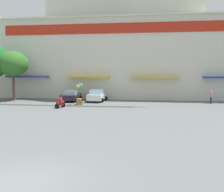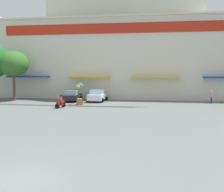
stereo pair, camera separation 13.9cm
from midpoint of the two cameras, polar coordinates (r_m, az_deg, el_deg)
ground_plane at (r=23.76m, az=-3.55°, el=-4.97°), size 128.00×128.00×0.00m
colonial_building at (r=47.02m, az=2.75°, el=11.88°), size 37.31×18.11×22.42m
plaza_tree_2 at (r=41.33m, az=-19.28°, el=6.09°), size 4.13×4.51×6.78m
parked_car_0 at (r=38.71m, az=-8.20°, el=0.05°), size 2.63×4.42×1.49m
parked_car_1 at (r=38.11m, az=-3.16°, el=0.08°), size 2.45×4.16×1.57m
scooter_rider_5 at (r=32.19m, az=-10.42°, el=-1.29°), size 0.82×1.49×1.48m
pedestrian_0 at (r=37.73m, az=19.05°, el=-0.05°), size 0.49×0.49×1.62m
balloon_vendor_cart at (r=34.71m, az=-6.68°, el=0.02°), size 0.95×1.07×2.60m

